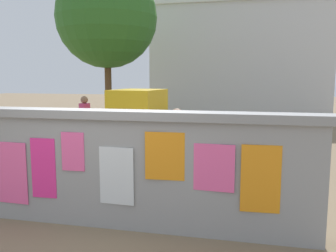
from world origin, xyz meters
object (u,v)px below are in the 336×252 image
Objects in this scene: motorcycle at (30,158)px; tree_roadside at (107,18)px; auto_rickshaw_truck at (172,126)px; person_bystander at (85,117)px; person_walking at (177,143)px; bicycle_near at (251,176)px.

motorcycle is 9.11m from tree_roadside.
auto_rickshaw_truck is 2.96m from person_bystander.
tree_roadside is at bearing 126.40° from auto_rickshaw_truck.
motorcycle is at bearing -84.88° from person_bystander.
person_walking is at bearing -76.39° from auto_rickshaw_truck.
tree_roadside is at bearing 119.61° from person_walking.
motorcycle is at bearing -135.25° from auto_rickshaw_truck.
person_walking is at bearing -45.01° from person_bystander.
person_walking is at bearing -168.59° from bicycle_near.
auto_rickshaw_truck is 3.29m from bicycle_near.
person_walking reaches higher than motorcycle.
bicycle_near is 5.93m from person_bystander.
bicycle_near is 1.04× the size of person_walking.
motorcycle is 1.17× the size of person_bystander.
auto_rickshaw_truck is 2.31× the size of person_bystander.
auto_rickshaw_truck reaches higher than motorcycle.
auto_rickshaw_truck is 2.31× the size of person_walking.
bicycle_near reaches higher than motorcycle.
bicycle_near is (4.61, 0.02, -0.10)m from motorcycle.
tree_roadside reaches higher than person_walking.
motorcycle is at bearing -79.89° from tree_roadside.
auto_rickshaw_truck is 1.98× the size of motorcycle.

